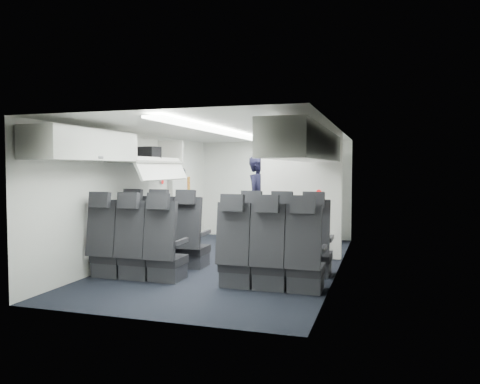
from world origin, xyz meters
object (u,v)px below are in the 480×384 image
Objects in this scene: flight_attendant at (259,202)px; carry_on_bag at (148,153)px; seat_row_mid at (200,254)px; seat_row_front at (222,244)px; boarding_door at (180,197)px; galley_unit at (315,197)px.

flight_attendant is 2.48m from carry_on_bag.
carry_on_bag reaches higher than flight_attendant.
flight_attendant reaches higher than seat_row_mid.
seat_row_front is 1.85× the size of flight_attendant.
seat_row_mid is 3.45m from boarding_door.
seat_row_mid is at bearing -61.23° from boarding_door.
flight_attendant is (0.03, 3.01, 0.50)m from seat_row_mid.
flight_attendant is at bearing 0.76° from boarding_door.
seat_row_front is at bearing 90.00° from seat_row_mid.
seat_row_front is 2.01m from carry_on_bag.
carry_on_bag is at bearing -82.70° from boarding_door.
flight_attendant is (1.67, 0.02, -0.05)m from boarding_door.
carry_on_bag is (-1.41, 1.20, 1.40)m from seat_row_mid.
seat_row_mid is 1.85× the size of flight_attendant.
boarding_door is at bearing -155.72° from galley_unit.
boarding_door is (-2.59, -1.17, 0.00)m from galley_unit.
boarding_door is (-1.64, 2.09, 0.55)m from seat_row_front.
seat_row_front is 2.71m from boarding_door.
boarding_door is at bearing 128.16° from seat_row_front.
seat_row_mid is at bearing -90.00° from seat_row_front.
boarding_door reaches higher than flight_attendant.
carry_on_bag is at bearing 139.59° from seat_row_mid.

